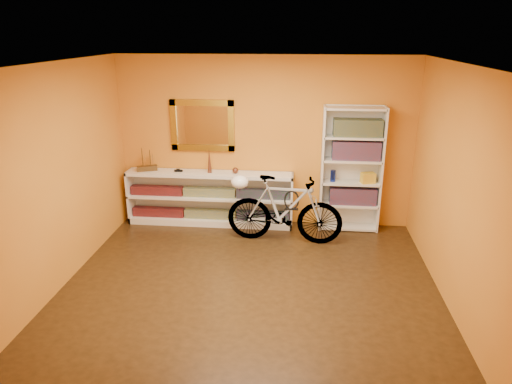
# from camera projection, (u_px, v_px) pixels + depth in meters

# --- Properties ---
(floor) EXTENTS (4.50, 4.00, 0.01)m
(floor) POSITION_uv_depth(u_px,v_px,m) (250.00, 285.00, 5.62)
(floor) COLOR black
(floor) RESTS_ON ground
(ceiling) EXTENTS (4.50, 4.00, 0.01)m
(ceiling) POSITION_uv_depth(u_px,v_px,m) (249.00, 63.00, 4.76)
(ceiling) COLOR silver
(ceiling) RESTS_ON ground
(back_wall) EXTENTS (4.50, 0.01, 2.60)m
(back_wall) POSITION_uv_depth(u_px,v_px,m) (264.00, 142.00, 7.07)
(back_wall) COLOR orange
(back_wall) RESTS_ON ground
(left_wall) EXTENTS (0.01, 4.00, 2.60)m
(left_wall) POSITION_uv_depth(u_px,v_px,m) (59.00, 177.00, 5.40)
(left_wall) COLOR orange
(left_wall) RESTS_ON ground
(right_wall) EXTENTS (0.01, 4.00, 2.60)m
(right_wall) POSITION_uv_depth(u_px,v_px,m) (457.00, 190.00, 4.98)
(right_wall) COLOR orange
(right_wall) RESTS_ON ground
(gilt_mirror) EXTENTS (0.98, 0.06, 0.78)m
(gilt_mirror) POSITION_uv_depth(u_px,v_px,m) (202.00, 126.00, 7.04)
(gilt_mirror) COLOR olive
(gilt_mirror) RESTS_ON back_wall
(wall_socket) EXTENTS (0.09, 0.02, 0.09)m
(wall_socket) POSITION_uv_depth(u_px,v_px,m) (320.00, 209.00, 7.32)
(wall_socket) COLOR silver
(wall_socket) RESTS_ON back_wall
(console_unit) EXTENTS (2.60, 0.35, 0.85)m
(console_unit) POSITION_uv_depth(u_px,v_px,m) (210.00, 198.00, 7.26)
(console_unit) COLOR silver
(console_unit) RESTS_ON floor
(cd_row_lower) EXTENTS (2.50, 0.13, 0.14)m
(cd_row_lower) POSITION_uv_depth(u_px,v_px,m) (210.00, 214.00, 7.33)
(cd_row_lower) COLOR black
(cd_row_lower) RESTS_ON console_unit
(cd_row_upper) EXTENTS (2.50, 0.13, 0.14)m
(cd_row_upper) POSITION_uv_depth(u_px,v_px,m) (210.00, 192.00, 7.21)
(cd_row_upper) COLOR navy
(cd_row_upper) RESTS_ON console_unit
(model_ship) EXTENTS (0.33, 0.22, 0.37)m
(model_ship) POSITION_uv_depth(u_px,v_px,m) (146.00, 159.00, 7.15)
(model_ship) COLOR #3C2810
(model_ship) RESTS_ON console_unit
(toy_car) EXTENTS (0.00, 0.00, 0.00)m
(toy_car) POSITION_uv_depth(u_px,v_px,m) (179.00, 172.00, 7.17)
(toy_car) COLOR black
(toy_car) RESTS_ON console_unit
(bronze_ornament) EXTENTS (0.07, 0.07, 0.39)m
(bronze_ornament) POSITION_uv_depth(u_px,v_px,m) (209.00, 160.00, 7.06)
(bronze_ornament) COLOR brown
(bronze_ornament) RESTS_ON console_unit
(decorative_orb) EXTENTS (0.09, 0.09, 0.09)m
(decorative_orb) POSITION_uv_depth(u_px,v_px,m) (235.00, 170.00, 7.07)
(decorative_orb) COLOR brown
(decorative_orb) RESTS_ON console_unit
(bookcase) EXTENTS (0.90, 0.30, 1.90)m
(bookcase) POSITION_uv_depth(u_px,v_px,m) (351.00, 170.00, 6.91)
(bookcase) COLOR silver
(bookcase) RESTS_ON floor
(book_row_a) EXTENTS (0.70, 0.22, 0.26)m
(book_row_a) POSITION_uv_depth(u_px,v_px,m) (353.00, 195.00, 7.04)
(book_row_a) COLOR maroon
(book_row_a) RESTS_ON bookcase
(book_row_b) EXTENTS (0.70, 0.22, 0.28)m
(book_row_b) POSITION_uv_depth(u_px,v_px,m) (356.00, 150.00, 6.81)
(book_row_b) COLOR maroon
(book_row_b) RESTS_ON bookcase
(book_row_c) EXTENTS (0.70, 0.22, 0.25)m
(book_row_c) POSITION_uv_depth(u_px,v_px,m) (358.00, 128.00, 6.69)
(book_row_c) COLOR #174051
(book_row_c) RESTS_ON bookcase
(travel_mug) EXTENTS (0.08, 0.08, 0.18)m
(travel_mug) POSITION_uv_depth(u_px,v_px,m) (333.00, 176.00, 6.95)
(travel_mug) COLOR navy
(travel_mug) RESTS_ON bookcase
(red_tin) EXTENTS (0.20, 0.20, 0.20)m
(red_tin) POSITION_uv_depth(u_px,v_px,m) (340.00, 129.00, 6.75)
(red_tin) COLOR maroon
(red_tin) RESTS_ON bookcase
(yellow_bag) EXTENTS (0.23, 0.18, 0.16)m
(yellow_bag) POSITION_uv_depth(u_px,v_px,m) (368.00, 178.00, 6.89)
(yellow_bag) COLOR gold
(yellow_bag) RESTS_ON bookcase
(bicycle) EXTENTS (0.56, 1.73, 1.00)m
(bicycle) POSITION_uv_depth(u_px,v_px,m) (284.00, 210.00, 6.61)
(bicycle) COLOR silver
(bicycle) RESTS_ON floor
(helmet) EXTENTS (0.25, 0.24, 0.19)m
(helmet) POSITION_uv_depth(u_px,v_px,m) (240.00, 182.00, 6.59)
(helmet) COLOR white
(helmet) RESTS_ON bicycle
(u_lock) EXTENTS (0.22, 0.02, 0.22)m
(u_lock) POSITION_uv_depth(u_px,v_px,m) (292.00, 200.00, 6.54)
(u_lock) COLOR black
(u_lock) RESTS_ON bicycle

